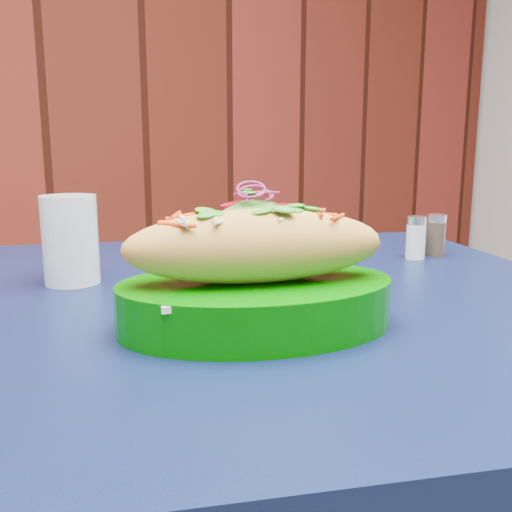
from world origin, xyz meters
TOP-DOWN VIEW (x-y plane):
  - brick_wall at (0.00, 2.97)m, footprint 4.90×0.04m
  - cafe_table at (-0.09, 1.25)m, footprint 1.02×1.02m
  - banh_mi_basket at (-0.18, 1.15)m, footprint 0.31×0.25m
  - salad_plate at (0.03, 1.49)m, footprint 0.19×0.19m
  - water_glass at (-0.29, 1.43)m, footprint 0.07×0.07m
  - salt_shaker at (0.21, 1.30)m, footprint 0.03×0.03m
  - pepper_shaker at (0.25, 1.30)m, footprint 0.03×0.03m

SIDE VIEW (x-z plane):
  - cafe_table at x=-0.09m, z-range 0.29..1.04m
  - salt_shaker at x=0.21m, z-range 0.75..0.82m
  - pepper_shaker at x=0.25m, z-range 0.75..0.82m
  - salad_plate at x=0.03m, z-range 0.73..0.85m
  - banh_mi_basket at x=-0.18m, z-range 0.74..0.86m
  - water_glass at x=-0.29m, z-range 0.75..0.86m
  - brick_wall at x=0.00m, z-range 0.00..2.80m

